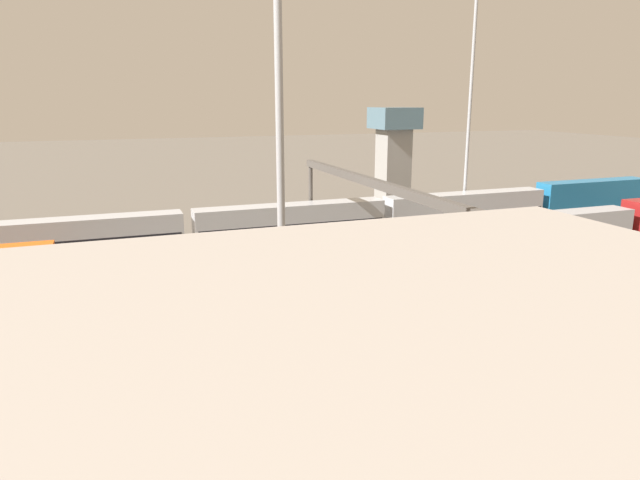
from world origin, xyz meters
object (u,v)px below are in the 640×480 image
at_px(train_on_track_6, 148,338).
at_px(signal_gantry, 371,190).
at_px(light_mast_1, 278,37).
at_px(train_on_track_3, 313,253).
at_px(train_on_track_0, 274,221).
at_px(light_mast_0, 472,68).
at_px(control_tower, 394,151).

height_order(train_on_track_6, signal_gantry, signal_gantry).
xyz_separation_m(train_on_track_6, light_mast_1, (-7.47, 3.07, 16.90)).
height_order(train_on_track_3, light_mast_1, light_mast_1).
distance_m(train_on_track_3, train_on_track_0, 15.01).
distance_m(train_on_track_0, light_mast_1, 38.20).
bearing_deg(light_mast_0, train_on_track_0, 4.39).
bearing_deg(signal_gantry, light_mast_1, 52.16).
bearing_deg(light_mast_1, train_on_track_3, -114.51).
distance_m(train_on_track_6, train_on_track_0, 34.10).
xyz_separation_m(train_on_track_3, control_tower, (-21.93, -26.53, 6.54)).
bearing_deg(light_mast_0, train_on_track_6, 36.27).
xyz_separation_m(train_on_track_0, signal_gantry, (-5.30, 15.00, 5.60)).
bearing_deg(train_on_track_6, light_mast_1, 157.68).
xyz_separation_m(train_on_track_3, light_mast_1, (8.24, 18.07, 17.00)).
relative_size(train_on_track_3, train_on_track_6, 11.48).
relative_size(train_on_track_3, train_on_track_0, 1.00).
height_order(light_mast_1, signal_gantry, light_mast_1).
height_order(light_mast_0, signal_gantry, light_mast_0).
relative_size(train_on_track_6, control_tower, 0.68).
xyz_separation_m(light_mast_1, control_tower, (-30.17, -44.59, -10.47)).
distance_m(train_on_track_3, light_mast_1, 26.14).
xyz_separation_m(train_on_track_0, light_mast_0, (-27.56, -2.12, 17.75)).
height_order(light_mast_0, light_mast_1, light_mast_0).
bearing_deg(control_tower, light_mast_0, 123.09).
bearing_deg(train_on_track_0, signal_gantry, 109.44).
xyz_separation_m(train_on_track_3, signal_gantry, (-5.80, 0.00, 5.60)).
relative_size(light_mast_1, signal_gantry, 0.87).
distance_m(train_on_track_6, control_tower, 56.41).
distance_m(train_on_track_3, train_on_track_6, 21.72).
bearing_deg(light_mast_1, train_on_track_0, -104.80).
relative_size(train_on_track_0, light_mast_1, 3.78).
height_order(train_on_track_6, control_tower, control_tower).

